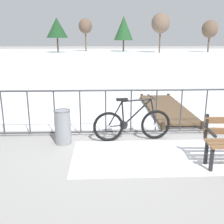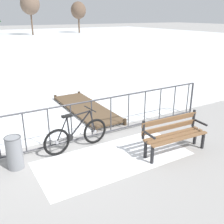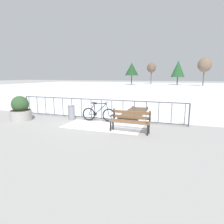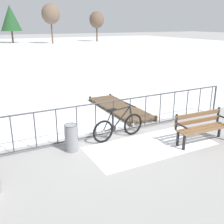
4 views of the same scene
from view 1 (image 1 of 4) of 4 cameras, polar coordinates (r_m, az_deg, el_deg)
The scene contains 12 objects.
ground_plane at distance 6.17m, azimuth 1.36°, elevation -4.93°, with size 160.00×160.00×0.00m, color gray.
frozen_pond at distance 34.24m, azimuth -1.87°, elevation 11.87°, with size 80.00×56.00×0.03m, color white.
snow_patch at distance 5.19m, azimuth 11.48°, elevation -9.26°, with size 3.54×1.58×0.01m, color white.
railing_fence at distance 5.99m, azimuth 1.39°, elevation 0.10°, with size 9.06×0.06×1.07m.
bicycle_near_railing at distance 5.75m, azimuth 4.37°, elevation -2.60°, with size 1.71×0.52×0.97m.
trash_bin at distance 5.65m, azimuth -10.58°, elevation -3.12°, with size 0.35×0.35×0.73m.
wooden_dock at distance 8.27m, azimuth 11.62°, elevation 0.95°, with size 1.10×3.50×0.20m.
tree_far_west at distance 45.40m, azimuth -11.82°, elevation 17.38°, with size 3.43×3.43×5.50m.
tree_west_mid at distance 44.92m, azimuth 10.46°, elevation 18.33°, with size 2.89×2.89×6.21m.
tree_centre at distance 48.82m, azimuth 2.53°, elevation 17.62°, with size 3.40×3.40×6.07m.
tree_east_mid at distance 49.61m, azimuth -5.78°, elevation 17.94°, with size 2.38×2.38×5.71m.
tree_far_east at distance 48.95m, azimuth 20.38°, elevation 16.42°, with size 2.62×2.62×5.22m.
Camera 1 is at (-0.40, -5.77, 2.15)m, focal length 42.34 mm.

